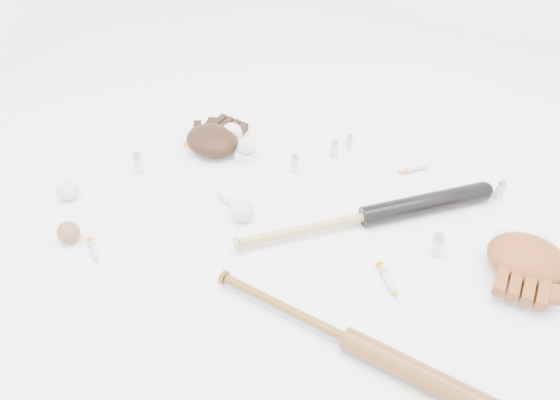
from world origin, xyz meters
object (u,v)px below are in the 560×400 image
at_px(pedestal, 247,156).
at_px(glove_dark, 212,140).
at_px(bat_dark, 365,216).
at_px(bat_wood, 348,339).

bearing_deg(pedestal, glove_dark, -178.73).
relative_size(bat_dark, glove_dark, 3.70).
height_order(glove_dark, pedestal, glove_dark).
height_order(bat_wood, pedestal, bat_wood).
bearing_deg(bat_wood, bat_dark, 109.00).
bearing_deg(pedestal, bat_wood, -42.47).
xyz_separation_m(bat_dark, pedestal, (-0.49, 0.11, -0.01)).
bearing_deg(bat_wood, pedestal, 141.98).
height_order(bat_dark, pedestal, bat_dark).
bearing_deg(glove_dark, bat_dark, -3.48).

